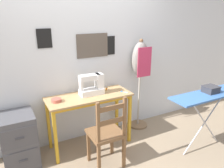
{
  "coord_description": "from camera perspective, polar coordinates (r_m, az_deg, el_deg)",
  "views": [
    {
      "loc": [
        -1.03,
        -2.37,
        1.88
      ],
      "look_at": [
        0.34,
        0.21,
        0.89
      ],
      "focal_mm": 35.0,
      "sensor_mm": 36.0,
      "label": 1
    }
  ],
  "objects": [
    {
      "name": "ground_plane",
      "position": [
        3.19,
        -3.85,
        -17.41
      ],
      "size": [
        14.0,
        14.0,
        0.0
      ],
      "primitive_type": "plane",
      "color": "gray"
    },
    {
      "name": "wall_back",
      "position": [
        3.13,
        -8.36,
        7.36
      ],
      "size": [
        10.0,
        0.07,
        2.55
      ],
      "color": "silver",
      "rests_on": "ground_plane"
    },
    {
      "name": "sewing_table",
      "position": [
        3.04,
        -5.82,
        -5.01
      ],
      "size": [
        1.17,
        0.46,
        0.77
      ],
      "color": "tan",
      "rests_on": "ground_plane"
    },
    {
      "name": "sewing_machine",
      "position": [
        3.01,
        -5.07,
        -0.24
      ],
      "size": [
        0.34,
        0.16,
        0.31
      ],
      "color": "white",
      "rests_on": "sewing_table"
    },
    {
      "name": "fabric_bowl",
      "position": [
        2.87,
        -14.35,
        -4.11
      ],
      "size": [
        0.13,
        0.13,
        0.04
      ],
      "color": "#B25647",
      "rests_on": "sewing_table"
    },
    {
      "name": "scissors",
      "position": [
        3.13,
        2.9,
        -2.01
      ],
      "size": [
        0.09,
        0.11,
        0.01
      ],
      "color": "silver",
      "rests_on": "sewing_table"
    },
    {
      "name": "thread_spool_near_machine",
      "position": [
        3.17,
        -2.26,
        -1.4
      ],
      "size": [
        0.04,
        0.04,
        0.04
      ],
      "color": "green",
      "rests_on": "sewing_table"
    },
    {
      "name": "thread_spool_mid_table",
      "position": [
        3.2,
        -1.44,
        -1.22
      ],
      "size": [
        0.03,
        0.03,
        0.04
      ],
      "color": "orange",
      "rests_on": "sewing_table"
    },
    {
      "name": "wooden_chair",
      "position": [
        2.72,
        -1.36,
        -12.9
      ],
      "size": [
        0.4,
        0.38,
        0.95
      ],
      "color": "brown",
      "rests_on": "ground_plane"
    },
    {
      "name": "filing_cabinet",
      "position": [
        3.04,
        -23.06,
        -13.3
      ],
      "size": [
        0.41,
        0.46,
        0.69
      ],
      "color": "#4C4C51",
      "rests_on": "ground_plane"
    },
    {
      "name": "dress_form",
      "position": [
        3.47,
        7.39,
        4.76
      ],
      "size": [
        0.32,
        0.32,
        1.48
      ],
      "color": "#846647",
      "rests_on": "ground_plane"
    },
    {
      "name": "ironing_board",
      "position": [
        3.17,
        23.93,
        -3.11
      ],
      "size": [
        1.14,
        0.32,
        0.85
      ],
      "color": "#3D6BAD",
      "rests_on": "ground_plane"
    },
    {
      "name": "storage_box",
      "position": [
        3.19,
        24.39,
        -1.25
      ],
      "size": [
        0.19,
        0.17,
        0.09
      ],
      "color": "#333338",
      "rests_on": "ironing_board"
    }
  ]
}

